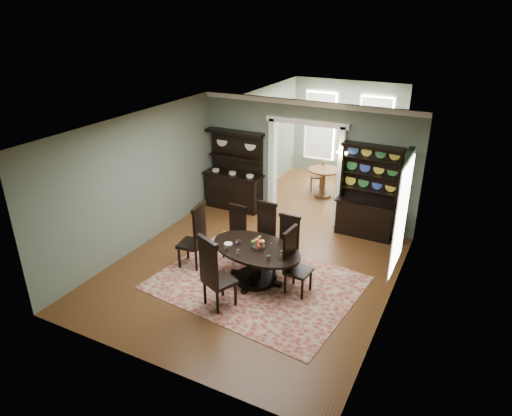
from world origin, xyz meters
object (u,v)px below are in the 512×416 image
Objects in this scene: dining_table at (256,258)px; sideboard at (234,182)px; parlor_table at (323,179)px; welsh_dresser at (367,204)px.

sideboard reaches higher than dining_table.
sideboard is 2.62m from parlor_table.
sideboard reaches higher than parlor_table.
dining_table is 0.95× the size of welsh_dresser.
welsh_dresser is at bearing 0.18° from sideboard.
sideboard is (-2.16, 2.97, 0.21)m from dining_table.
sideboard is at bearing 136.18° from dining_table.
dining_table is at bearing -114.22° from welsh_dresser.
dining_table is 2.37× the size of parlor_table.
sideboard is at bearing -179.10° from welsh_dresser.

